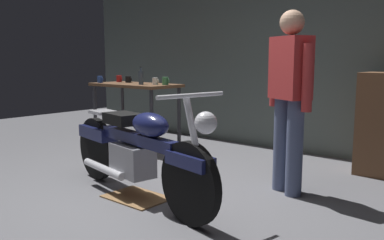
{
  "coord_description": "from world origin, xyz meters",
  "views": [
    {
      "loc": [
        2.51,
        -2.32,
        1.24
      ],
      "look_at": [
        -0.05,
        0.7,
        0.65
      ],
      "focal_mm": 38.41,
      "sensor_mm": 36.0,
      "label": 1
    }
  ],
  "objects_px": {
    "motorcycle": "(136,149)",
    "mug_white_ceramic": "(155,81)",
    "bottle": "(141,77)",
    "mug_blue_enamel": "(100,79)",
    "mug_black_matte": "(128,79)",
    "mug_red_diner": "(119,79)",
    "mug_green_speckled": "(165,81)",
    "person_standing": "(290,94)"
  },
  "relations": [
    {
      "from": "motorcycle",
      "to": "bottle",
      "type": "xyz_separation_m",
      "value": [
        -1.42,
        1.39,
        0.55
      ]
    },
    {
      "from": "person_standing",
      "to": "mug_red_diner",
      "type": "relative_size",
      "value": 14.81
    },
    {
      "from": "mug_red_diner",
      "to": "mug_white_ceramic",
      "type": "distance_m",
      "value": 0.88
    },
    {
      "from": "mug_red_diner",
      "to": "mug_black_matte",
      "type": "distance_m",
      "value": 0.23
    },
    {
      "from": "mug_red_diner",
      "to": "mug_black_matte",
      "type": "height_order",
      "value": "mug_red_diner"
    },
    {
      "from": "mug_green_speckled",
      "to": "motorcycle",
      "type": "bearing_deg",
      "value": -54.04
    },
    {
      "from": "motorcycle",
      "to": "mug_black_matte",
      "type": "distance_m",
      "value": 2.55
    },
    {
      "from": "bottle",
      "to": "motorcycle",
      "type": "bearing_deg",
      "value": -44.32
    },
    {
      "from": "person_standing",
      "to": "mug_white_ceramic",
      "type": "bearing_deg",
      "value": 14.26
    },
    {
      "from": "motorcycle",
      "to": "bottle",
      "type": "relative_size",
      "value": 8.98
    },
    {
      "from": "mug_white_ceramic",
      "to": "mug_blue_enamel",
      "type": "bearing_deg",
      "value": -167.11
    },
    {
      "from": "person_standing",
      "to": "mug_white_ceramic",
      "type": "relative_size",
      "value": 15.61
    },
    {
      "from": "mug_green_speckled",
      "to": "mug_white_ceramic",
      "type": "relative_size",
      "value": 1.1
    },
    {
      "from": "motorcycle",
      "to": "mug_red_diner",
      "type": "relative_size",
      "value": 19.2
    },
    {
      "from": "mug_blue_enamel",
      "to": "mug_white_ceramic",
      "type": "relative_size",
      "value": 1.01
    },
    {
      "from": "mug_red_diner",
      "to": "motorcycle",
      "type": "bearing_deg",
      "value": -36.93
    },
    {
      "from": "mug_blue_enamel",
      "to": "mug_white_ceramic",
      "type": "xyz_separation_m",
      "value": [
        0.92,
        0.21,
        -0.0
      ]
    },
    {
      "from": "motorcycle",
      "to": "mug_white_ceramic",
      "type": "bearing_deg",
      "value": 140.9
    },
    {
      "from": "mug_green_speckled",
      "to": "mug_red_diner",
      "type": "bearing_deg",
      "value": 176.23
    },
    {
      "from": "motorcycle",
      "to": "mug_blue_enamel",
      "type": "relative_size",
      "value": 20.0
    },
    {
      "from": "mug_black_matte",
      "to": "mug_white_ceramic",
      "type": "distance_m",
      "value": 0.65
    },
    {
      "from": "bottle",
      "to": "mug_blue_enamel",
      "type": "bearing_deg",
      "value": -173.92
    },
    {
      "from": "mug_blue_enamel",
      "to": "person_standing",
      "type": "bearing_deg",
      "value": -4.99
    },
    {
      "from": "person_standing",
      "to": "mug_white_ceramic",
      "type": "distance_m",
      "value": 2.27
    },
    {
      "from": "mug_red_diner",
      "to": "mug_black_matte",
      "type": "xyz_separation_m",
      "value": [
        0.23,
        -0.02,
        -0.0
      ]
    },
    {
      "from": "person_standing",
      "to": "bottle",
      "type": "xyz_separation_m",
      "value": [
        -2.36,
        0.36,
        0.07
      ]
    },
    {
      "from": "person_standing",
      "to": "mug_blue_enamel",
      "type": "height_order",
      "value": "person_standing"
    },
    {
      "from": "motorcycle",
      "to": "mug_blue_enamel",
      "type": "height_order",
      "value": "same"
    },
    {
      "from": "mug_black_matte",
      "to": "bottle",
      "type": "xyz_separation_m",
      "value": [
        0.5,
        -0.21,
        0.05
      ]
    },
    {
      "from": "motorcycle",
      "to": "mug_white_ceramic",
      "type": "height_order",
      "value": "motorcycle"
    },
    {
      "from": "person_standing",
      "to": "bottle",
      "type": "bearing_deg",
      "value": 17.98
    },
    {
      "from": "person_standing",
      "to": "mug_black_matte",
      "type": "height_order",
      "value": "person_standing"
    },
    {
      "from": "motorcycle",
      "to": "bottle",
      "type": "height_order",
      "value": "bottle"
    },
    {
      "from": "mug_black_matte",
      "to": "mug_red_diner",
      "type": "bearing_deg",
      "value": 175.9
    },
    {
      "from": "person_standing",
      "to": "mug_red_diner",
      "type": "distance_m",
      "value": 3.15
    },
    {
      "from": "mug_green_speckled",
      "to": "mug_black_matte",
      "type": "distance_m",
      "value": 0.8
    },
    {
      "from": "mug_blue_enamel",
      "to": "mug_green_speckled",
      "type": "bearing_deg",
      "value": 12.82
    },
    {
      "from": "mug_white_ceramic",
      "to": "mug_red_diner",
      "type": "bearing_deg",
      "value": 173.34
    },
    {
      "from": "mug_black_matte",
      "to": "mug_white_ceramic",
      "type": "relative_size",
      "value": 1.12
    },
    {
      "from": "mug_red_diner",
      "to": "mug_white_ceramic",
      "type": "xyz_separation_m",
      "value": [
        0.87,
        -0.1,
        -0.0
      ]
    },
    {
      "from": "mug_green_speckled",
      "to": "bottle",
      "type": "height_order",
      "value": "bottle"
    },
    {
      "from": "motorcycle",
      "to": "mug_white_ceramic",
      "type": "xyz_separation_m",
      "value": [
        -1.28,
        1.51,
        0.5
      ]
    }
  ]
}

